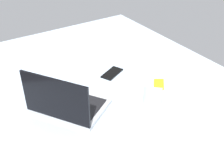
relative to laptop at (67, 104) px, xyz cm
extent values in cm
cube|color=silver|center=(5.57, -26.72, -13.41)|extent=(180.00, 140.00, 18.00)
cube|color=#B7BABC|center=(1.65, -2.55, -3.41)|extent=(40.20, 37.24, 2.00)
cube|color=black|center=(2.47, -3.81, -2.21)|extent=(33.58, 30.03, 0.40)
cube|color=black|center=(-4.32, 6.68, 8.09)|extent=(28.25, 18.77, 21.00)
cylinder|color=silver|center=(-17.24, -37.68, 1.09)|extent=(9.00, 9.00, 11.00)
cube|color=yellow|center=(-16.41, -38.43, -0.47)|extent=(6.59, 5.00, 5.60)
cube|color=yellow|center=(-17.29, -37.83, 3.02)|extent=(8.17, 8.43, 6.61)
cube|color=yellow|center=(-18.12, -39.89, 6.50)|extent=(7.36, 7.45, 3.35)
cube|color=black|center=(17.02, -36.37, -4.01)|extent=(12.11, 15.56, 0.80)
camera|label=1|loc=(-99.19, 39.37, 80.21)|focal=45.27mm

